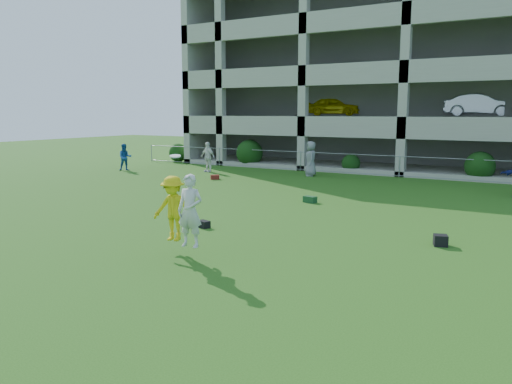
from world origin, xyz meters
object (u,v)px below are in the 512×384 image
Objects in this scene: bystander_a at (125,157)px; bystander_b at (208,157)px; frisbee_contest at (178,209)px; bystander_c at (311,159)px; crate_d at (441,240)px; parking_garage at (436,76)px.

bystander_a is 0.91× the size of bystander_b.
frisbee_contest is at bearing -48.72° from bystander_b.
bystander_c is 14.96m from crate_d.
parking_garage reaches higher than crate_d.
bystander_a is 21.76m from crate_d.
parking_garage is at bearing 56.69° from bystander_b.
crate_d is (9.11, -11.84, -0.82)m from bystander_c.
bystander_a is 0.05× the size of parking_garage.
crate_d is at bearing -70.70° from bystander_a.
crate_d is 0.16× the size of frisbee_contest.
bystander_b is 16.80m from parking_garage.
bystander_b is 0.06× the size of parking_garage.
bystander_b is at bearing 145.40° from crate_d.
parking_garage is (0.80, 26.81, 4.83)m from frisbee_contest.
bystander_a is 0.73× the size of frisbee_contest.
frisbee_contest reaches higher than bystander_a.
parking_garage is (15.32, 14.02, 5.20)m from bystander_a.
parking_garage is at bearing 126.76° from bystander_c.
parking_garage reaches higher than bystander_b.
bystander_a is 5.18m from bystander_b.
frisbee_contest is (-5.48, -4.27, 1.04)m from crate_d.
bystander_c reaches higher than crate_d.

